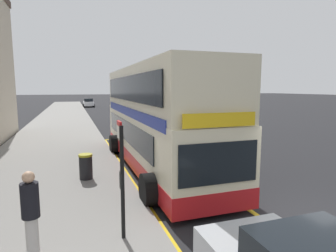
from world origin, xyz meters
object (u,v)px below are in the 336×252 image
(double_decker_bus, at_px, (156,121))
(bus_stop_sign, at_px, (122,170))
(litter_bin, at_px, (86,166))
(parked_car_white_ahead, at_px, (88,103))
(pedestrian_waiting_near_sign, at_px, (31,212))
(parked_car_black_kerbside, at_px, (160,114))
(parked_car_grey_far, at_px, (137,104))

(double_decker_bus, bearing_deg, bus_stop_sign, -113.23)
(bus_stop_sign, xyz_separation_m, litter_bin, (-0.59, 4.55, -1.08))
(double_decker_bus, distance_m, parked_car_white_ahead, 43.36)
(double_decker_bus, distance_m, pedestrian_waiting_near_sign, 7.59)
(parked_car_white_ahead, bearing_deg, parked_car_black_kerbside, 103.67)
(bus_stop_sign, height_order, parked_car_black_kerbside, bus_stop_sign)
(bus_stop_sign, bearing_deg, pedestrian_waiting_near_sign, -170.65)
(parked_car_black_kerbside, bearing_deg, double_decker_bus, 74.38)
(parked_car_grey_far, bearing_deg, parked_car_white_ahead, 141.18)
(bus_stop_sign, xyz_separation_m, parked_car_white_ahead, (1.99, 49.19, -0.90))
(double_decker_bus, relative_size, pedestrian_waiting_near_sign, 6.40)
(parked_car_black_kerbside, bearing_deg, parked_car_grey_far, -92.74)
(parked_car_black_kerbside, distance_m, pedestrian_waiting_near_sign, 25.13)
(parked_car_grey_far, relative_size, parked_car_black_kerbside, 1.00)
(bus_stop_sign, bearing_deg, double_decker_bus, 66.77)
(parked_car_grey_far, height_order, parked_car_white_ahead, same)
(pedestrian_waiting_near_sign, bearing_deg, parked_car_grey_far, 74.81)
(litter_bin, bearing_deg, parked_car_white_ahead, 86.69)
(double_decker_bus, distance_m, bus_stop_sign, 6.38)
(bus_stop_sign, relative_size, parked_car_grey_far, 0.63)
(parked_car_grey_far, distance_m, litter_bin, 39.21)
(double_decker_bus, bearing_deg, parked_car_grey_far, 78.79)
(pedestrian_waiting_near_sign, relative_size, litter_bin, 1.90)
(parked_car_white_ahead, xyz_separation_m, pedestrian_waiting_near_sign, (-3.82, -49.49, 0.32))
(parked_car_grey_far, height_order, parked_car_black_kerbside, same)
(pedestrian_waiting_near_sign, bearing_deg, parked_car_black_kerbside, 66.93)
(double_decker_bus, height_order, parked_car_black_kerbside, double_decker_bus)
(bus_stop_sign, height_order, litter_bin, bus_stop_sign)
(parked_car_white_ahead, height_order, pedestrian_waiting_near_sign, pedestrian_waiting_near_sign)
(parked_car_white_ahead, bearing_deg, litter_bin, 87.50)
(parked_car_grey_far, xyz_separation_m, parked_car_black_kerbside, (-1.74, -19.56, 0.00))
(double_decker_bus, relative_size, parked_car_black_kerbside, 2.74)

